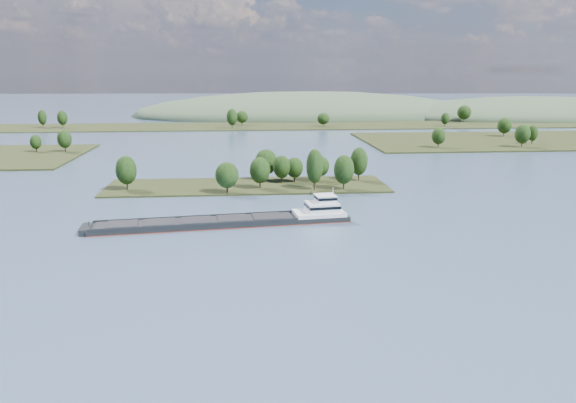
{
  "coord_description": "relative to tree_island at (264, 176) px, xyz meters",
  "views": [
    {
      "loc": [
        -2.2,
        -18.37,
        40.99
      ],
      "look_at": [
        10.5,
        130.0,
        6.0
      ],
      "focal_mm": 35.0,
      "sensor_mm": 36.0,
      "label": 1
    }
  ],
  "objects": [
    {
      "name": "hill_east",
      "position": [
        253.78,
        290.7,
        -4.1
      ],
      "size": [
        260.0,
        140.0,
        36.0
      ],
      "primitive_type": "ellipsoid",
      "color": "#364832",
      "rests_on": "ground"
    },
    {
      "name": "tree_island",
      "position": [
        0.0,
        0.0,
        0.0
      ],
      "size": [
        100.0,
        31.61,
        15.42
      ],
      "color": "black",
      "rests_on": "ground"
    },
    {
      "name": "hill_west",
      "position": [
        53.78,
        320.7,
        -4.1
      ],
      "size": [
        320.0,
        160.0,
        44.0
      ],
      "primitive_type": "ellipsoid",
      "color": "#364832",
      "rests_on": "ground"
    },
    {
      "name": "cargo_barge",
      "position": [
        -9.26,
        -49.57,
        -2.88
      ],
      "size": [
        72.09,
        17.34,
        9.68
      ],
      "color": "black",
      "rests_on": "ground"
    },
    {
      "name": "ground",
      "position": [
        -6.22,
        -59.3,
        -4.1
      ],
      "size": [
        1800.0,
        1800.0,
        0.0
      ],
      "primitive_type": "plane",
      "color": "#3D4E69",
      "rests_on": "ground"
    },
    {
      "name": "back_shoreline",
      "position": [
        2.56,
        220.47,
        -3.39
      ],
      "size": [
        900.0,
        60.0,
        15.07
      ],
      "color": "black",
      "rests_on": "ground"
    }
  ]
}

